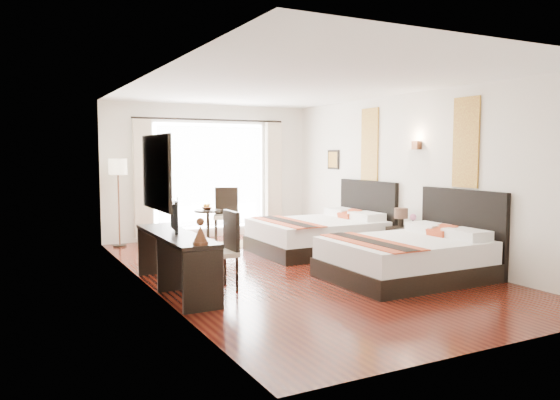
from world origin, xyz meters
name	(u,v)px	position (x,y,z in m)	size (l,w,h in m)	color
floor	(296,271)	(0.00, 0.00, -0.01)	(4.50, 7.50, 0.01)	#350D09
ceiling	(296,86)	(0.00, 0.00, 2.79)	(4.50, 7.50, 0.02)	white
wall_headboard	(411,176)	(2.25, 0.00, 1.40)	(0.01, 7.50, 2.80)	silver
wall_desk	(148,183)	(-2.25, 0.00, 1.40)	(0.01, 7.50, 2.80)	silver
wall_window	(210,171)	(0.00, 3.75, 1.40)	(4.50, 0.01, 2.80)	silver
wall_entry	(498,197)	(0.00, -3.75, 1.40)	(4.50, 0.01, 2.80)	silver
window_glass	(210,176)	(0.00, 3.73, 1.30)	(2.40, 0.02, 2.20)	white
sheer_curtain	(211,176)	(0.00, 3.67, 1.30)	(2.30, 0.02, 2.10)	white
drape_left	(143,179)	(-1.45, 3.63, 1.28)	(0.35, 0.14, 2.35)	beige
drape_right	(273,176)	(1.45, 3.63, 1.28)	(0.35, 0.14, 2.35)	beige
art_panel_near	(466,142)	(2.23, -1.21, 1.95)	(0.03, 0.50, 1.35)	brown
art_panel_far	(370,144)	(2.23, 1.16, 1.95)	(0.03, 0.50, 1.35)	brown
wall_sconce	(417,145)	(2.19, -0.17, 1.92)	(0.10, 0.14, 0.14)	#4A2B1A
mirror_frame	(156,172)	(-2.22, -0.34, 1.55)	(0.04, 1.25, 0.95)	black
mirror_glass	(158,172)	(-2.19, -0.34, 1.55)	(0.01, 1.12, 0.82)	white
bed_near	(410,256)	(1.20, -1.21, 0.32)	(2.21, 1.72, 1.25)	black
bed_far	(322,234)	(1.18, 1.16, 0.33)	(2.25, 1.75, 1.27)	black
nightstand	(407,244)	(2.03, -0.17, 0.28)	(0.46, 0.57, 0.55)	black
table_lamp	(401,215)	(2.01, -0.02, 0.75)	(0.23, 0.23, 0.37)	black
vase	(413,227)	(2.04, -0.29, 0.57)	(0.13, 0.13, 0.13)	black
console_desk	(175,262)	(-1.99, -0.34, 0.38)	(0.50, 2.20, 0.76)	black
television	(171,215)	(-1.97, -0.09, 0.97)	(0.75, 0.10, 0.43)	black
bronze_figurine	(200,233)	(-1.99, -1.34, 0.89)	(0.18, 0.18, 0.27)	#4A2B1A
desk_chair	(218,266)	(-1.47, -0.54, 0.31)	(0.48, 0.48, 1.03)	beige
floor_lamp	(118,172)	(-1.97, 3.41, 1.42)	(0.34, 0.34, 1.68)	black
side_table	(208,226)	(-0.26, 3.20, 0.32)	(0.56, 0.56, 0.65)	black
fruit_bowl	(207,208)	(-0.27, 3.21, 0.67)	(0.22, 0.22, 0.05)	#422D17
window_chair	(226,225)	(0.09, 3.07, 0.33)	(0.66, 0.66, 1.09)	beige
jute_rug	(228,245)	(-0.07, 2.59, 0.01)	(1.23, 0.83, 0.01)	tan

